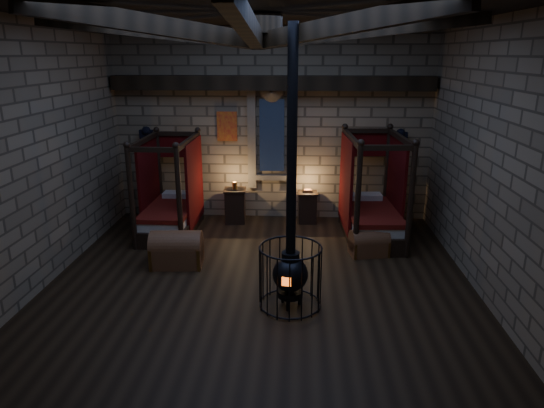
# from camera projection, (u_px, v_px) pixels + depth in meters

# --- Properties ---
(room) EXTENTS (7.02, 7.02, 4.29)m
(room) POSITION_uv_depth(u_px,v_px,m) (258.00, 47.00, 7.01)
(room) COLOR black
(room) RESTS_ON ground
(bed_left) EXTENTS (1.04, 1.95, 2.02)m
(bed_left) POSITION_uv_depth(u_px,v_px,m) (171.00, 209.00, 10.23)
(bed_left) COLOR black
(bed_left) RESTS_ON ground
(bed_right) EXTENTS (1.19, 2.09, 2.12)m
(bed_right) POSITION_uv_depth(u_px,v_px,m) (371.00, 213.00, 9.94)
(bed_right) COLOR black
(bed_right) RESTS_ON ground
(trunk_left) EXTENTS (0.94, 0.63, 0.66)m
(trunk_left) POSITION_uv_depth(u_px,v_px,m) (177.00, 250.00, 8.66)
(trunk_left) COLOR brown
(trunk_left) RESTS_ON ground
(trunk_right) EXTENTS (0.77, 0.57, 0.51)m
(trunk_right) POSITION_uv_depth(u_px,v_px,m) (369.00, 243.00, 9.13)
(trunk_right) COLOR brown
(trunk_right) RESTS_ON ground
(nightstand_left) EXTENTS (0.51, 0.49, 0.94)m
(nightstand_left) POSITION_uv_depth(u_px,v_px,m) (235.00, 205.00, 10.86)
(nightstand_left) COLOR black
(nightstand_left) RESTS_ON ground
(nightstand_right) EXTENTS (0.46, 0.44, 0.77)m
(nightstand_right) POSITION_uv_depth(u_px,v_px,m) (307.00, 207.00, 10.86)
(nightstand_right) COLOR black
(nightstand_right) RESTS_ON ground
(stove) EXTENTS (0.94, 0.94, 4.05)m
(stove) POSITION_uv_depth(u_px,v_px,m) (290.00, 270.00, 7.17)
(stove) COLOR black
(stove) RESTS_ON ground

